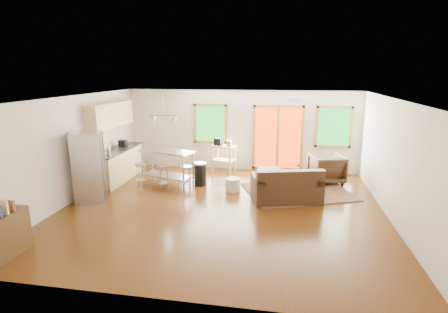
% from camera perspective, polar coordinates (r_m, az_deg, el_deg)
% --- Properties ---
extents(floor, '(7.50, 7.00, 0.02)m').
position_cam_1_polar(floor, '(8.40, -0.35, -8.52)').
color(floor, '#391D08').
rests_on(floor, ground).
extents(ceiling, '(7.50, 7.00, 0.02)m').
position_cam_1_polar(ceiling, '(7.80, -0.38, 9.59)').
color(ceiling, silver).
rests_on(ceiling, ground).
extents(back_wall, '(7.50, 0.02, 2.60)m').
position_cam_1_polar(back_wall, '(11.40, 2.76, 4.27)').
color(back_wall, beige).
rests_on(back_wall, ground).
extents(left_wall, '(0.02, 7.00, 2.60)m').
position_cam_1_polar(left_wall, '(9.41, -23.54, 1.09)').
color(left_wall, beige).
rests_on(left_wall, ground).
extents(right_wall, '(0.02, 7.00, 2.60)m').
position_cam_1_polar(right_wall, '(8.23, 26.35, -0.87)').
color(right_wall, beige).
rests_on(right_wall, ground).
extents(front_wall, '(7.50, 0.02, 2.60)m').
position_cam_1_polar(front_wall, '(4.75, -7.96, -9.64)').
color(front_wall, beige).
rests_on(front_wall, ground).
extents(window_left, '(1.10, 0.05, 1.30)m').
position_cam_1_polar(window_left, '(11.49, -2.24, 5.36)').
color(window_left, '#13591A').
rests_on(window_left, back_wall).
extents(french_doors, '(1.60, 0.05, 2.10)m').
position_cam_1_polar(french_doors, '(11.31, 8.76, 3.02)').
color(french_doors, '#B72E0D').
rests_on(french_doors, back_wall).
extents(window_right, '(1.10, 0.05, 1.30)m').
position_cam_1_polar(window_right, '(11.34, 17.48, 4.62)').
color(window_right, '#13591A').
rests_on(window_right, back_wall).
extents(rug, '(3.24, 2.90, 0.03)m').
position_cam_1_polar(rug, '(9.69, 11.93, -5.61)').
color(rug, '#445334').
rests_on(rug, floor).
extents(loveseat, '(1.84, 1.33, 0.88)m').
position_cam_1_polar(loveseat, '(8.88, 10.17, -5.04)').
color(loveseat, black).
rests_on(loveseat, floor).
extents(coffee_table, '(1.02, 0.66, 0.39)m').
position_cam_1_polar(coffee_table, '(10.01, 11.56, -3.02)').
color(coffee_table, '#39260F').
rests_on(coffee_table, floor).
extents(armchair, '(1.07, 1.04, 0.91)m').
position_cam_1_polar(armchair, '(10.61, 16.40, -1.69)').
color(armchair, black).
rests_on(armchair, floor).
extents(ottoman, '(0.69, 0.69, 0.43)m').
position_cam_1_polar(ottoman, '(10.22, 7.28, -3.21)').
color(ottoman, black).
rests_on(ottoman, floor).
extents(pouf, '(0.51, 0.51, 0.35)m').
position_cam_1_polar(pouf, '(9.53, 1.45, -4.59)').
color(pouf, silver).
rests_on(pouf, floor).
extents(vase, '(0.19, 0.20, 0.30)m').
position_cam_1_polar(vase, '(9.90, 12.03, -2.18)').
color(vase, silver).
rests_on(vase, coffee_table).
extents(book, '(0.21, 0.04, 0.28)m').
position_cam_1_polar(book, '(10.02, 14.64, -1.95)').
color(book, brown).
rests_on(book, coffee_table).
extents(cabinets, '(0.64, 2.24, 2.30)m').
position_cam_1_polar(cabinets, '(10.78, -17.26, 1.09)').
color(cabinets, tan).
rests_on(cabinets, floor).
extents(refrigerator, '(0.89, 0.88, 1.74)m').
position_cam_1_polar(refrigerator, '(9.28, -21.11, -1.57)').
color(refrigerator, '#B7BABC').
rests_on(refrigerator, floor).
extents(island, '(1.69, 1.08, 1.00)m').
position_cam_1_polar(island, '(10.07, -9.29, -0.75)').
color(island, '#B7BABC').
rests_on(island, floor).
extents(cup, '(0.13, 0.11, 0.11)m').
position_cam_1_polar(cup, '(9.76, -7.97, 0.78)').
color(cup, silver).
rests_on(cup, island).
extents(bar_stool_a, '(0.33, 0.33, 0.67)m').
position_cam_1_polar(bar_stool_a, '(10.03, -13.44, -2.12)').
color(bar_stool_a, '#B7BABC').
rests_on(bar_stool_a, floor).
extents(bar_stool_b, '(0.43, 0.43, 0.69)m').
position_cam_1_polar(bar_stool_b, '(9.61, -9.82, -2.53)').
color(bar_stool_b, '#B7BABC').
rests_on(bar_stool_b, floor).
extents(bar_stool_c, '(0.35, 0.35, 0.67)m').
position_cam_1_polar(bar_stool_c, '(9.56, -6.14, -2.58)').
color(bar_stool_c, '#B7BABC').
rests_on(bar_stool_c, floor).
extents(trash_can, '(0.39, 0.39, 0.66)m').
position_cam_1_polar(trash_can, '(9.97, -3.87, -2.83)').
color(trash_can, black).
rests_on(trash_can, floor).
extents(kitchen_cart, '(0.83, 0.66, 1.11)m').
position_cam_1_polar(kitchen_cart, '(11.09, -0.16, 1.17)').
color(kitchen_cart, tan).
rests_on(kitchen_cart, floor).
extents(bookshelf, '(0.35, 0.89, 1.04)m').
position_cam_1_polar(bookshelf, '(7.32, -32.15, -10.70)').
color(bookshelf, '#39260F').
rests_on(bookshelf, floor).
extents(ceiling_flush, '(0.35, 0.35, 0.12)m').
position_cam_1_polar(ceiling_flush, '(8.28, 11.48, 9.01)').
color(ceiling_flush, white).
rests_on(ceiling_flush, ceiling).
extents(pendant_light, '(0.80, 0.18, 0.79)m').
position_cam_1_polar(pendant_light, '(9.81, -9.85, 6.06)').
color(pendant_light, gray).
rests_on(pendant_light, ceiling).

